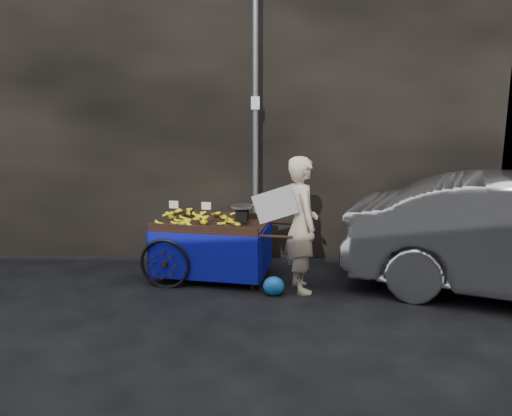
{
  "coord_description": "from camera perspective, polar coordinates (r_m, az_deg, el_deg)",
  "views": [
    {
      "loc": [
        0.52,
        -5.97,
        2.36
      ],
      "look_at": [
        0.33,
        0.5,
        1.03
      ],
      "focal_mm": 35.0,
      "sensor_mm": 36.0,
      "label": 1
    }
  ],
  "objects": [
    {
      "name": "plastic_bag",
      "position": [
        6.39,
        2.03,
        -8.9
      ],
      "size": [
        0.27,
        0.22,
        0.24
      ],
      "primitive_type": "ellipsoid",
      "color": "blue",
      "rests_on": "ground"
    },
    {
      "name": "ground",
      "position": [
        6.44,
        -3.13,
        -9.91
      ],
      "size": [
        80.0,
        80.0,
        0.0
      ],
      "primitive_type": "plane",
      "color": "black",
      "rests_on": "ground"
    },
    {
      "name": "street_pole",
      "position": [
        7.28,
        -0.07,
        8.82
      ],
      "size": [
        0.12,
        0.1,
        4.0
      ],
      "color": "slate",
      "rests_on": "ground"
    },
    {
      "name": "vendor",
      "position": [
        6.38,
        5.21,
        -1.9
      ],
      "size": [
        0.91,
        0.72,
        1.75
      ],
      "rotation": [
        0.0,
        0.0,
        1.81
      ],
      "color": "beige",
      "rests_on": "ground"
    },
    {
      "name": "banana_cart",
      "position": [
        6.91,
        -5.42,
        -2.47
      ],
      "size": [
        2.17,
        1.25,
        1.11
      ],
      "rotation": [
        0.0,
        0.0,
        -0.17
      ],
      "color": "black",
      "rests_on": "ground"
    },
    {
      "name": "building_wall",
      "position": [
        8.57,
        0.84,
        12.53
      ],
      "size": [
        13.5,
        2.0,
        5.0
      ],
      "color": "black",
      "rests_on": "ground"
    }
  ]
}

